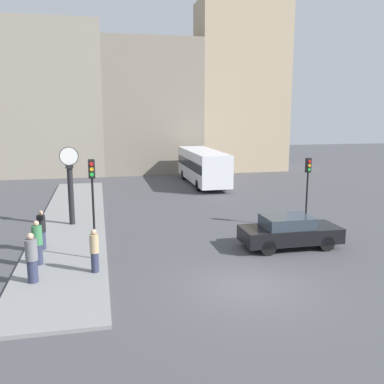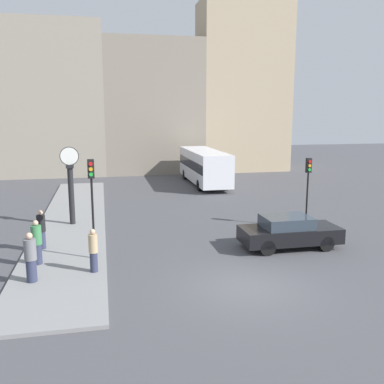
% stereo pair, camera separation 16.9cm
% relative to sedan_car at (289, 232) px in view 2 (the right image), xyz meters
% --- Properties ---
extents(ground_plane, '(120.00, 120.00, 0.00)m').
position_rel_sedan_car_xyz_m(ground_plane, '(-3.29, -3.83, -0.75)').
color(ground_plane, '#47474C').
extents(sidewalk_corner, '(3.47, 25.17, 0.13)m').
position_rel_sedan_car_xyz_m(sidewalk_corner, '(-9.82, 6.75, -0.68)').
color(sidewalk_corner, gray).
rests_on(sidewalk_corner, ground_plane).
extents(building_row, '(28.19, 5.00, 16.83)m').
position_rel_sedan_car_xyz_m(building_row, '(-2.76, 25.80, 6.65)').
color(building_row, gray).
rests_on(building_row, ground_plane).
extents(sedan_car, '(4.44, 1.84, 1.47)m').
position_rel_sedan_car_xyz_m(sedan_car, '(0.00, 0.00, 0.00)').
color(sedan_car, black).
rests_on(sedan_car, ground_plane).
extents(bus_distant, '(2.42, 9.47, 2.86)m').
position_rel_sedan_car_xyz_m(bus_distant, '(0.25, 17.44, 0.89)').
color(bus_distant, silver).
rests_on(bus_distant, ground_plane).
extents(traffic_light_near, '(0.26, 0.24, 4.09)m').
position_rel_sedan_car_xyz_m(traffic_light_near, '(-8.55, -0.01, 2.29)').
color(traffic_light_near, black).
rests_on(traffic_light_near, sidewalk_corner).
extents(traffic_light_far, '(0.26, 0.24, 3.71)m').
position_rel_sedan_car_xyz_m(traffic_light_far, '(2.33, 2.97, 1.91)').
color(traffic_light_far, black).
rests_on(traffic_light_far, ground_plane).
extents(street_clock, '(0.98, 0.38, 4.13)m').
position_rel_sedan_car_xyz_m(street_clock, '(-9.78, 5.87, 1.48)').
color(street_clock, black).
rests_on(street_clock, sidewalk_corner).
extents(pedestrian_black_jacket, '(0.37, 0.37, 1.73)m').
position_rel_sedan_car_xyz_m(pedestrian_black_jacket, '(-10.82, 1.75, 0.24)').
color(pedestrian_black_jacket, '#2D334C').
rests_on(pedestrian_black_jacket, sidewalk_corner).
extents(pedestrian_tan_coat, '(0.34, 0.34, 1.66)m').
position_rel_sedan_car_xyz_m(pedestrian_tan_coat, '(-8.55, -1.54, 0.21)').
color(pedestrian_tan_coat, '#2D334C').
rests_on(pedestrian_tan_coat, sidewalk_corner).
extents(pedestrian_grey_jacket, '(0.42, 0.42, 1.80)m').
position_rel_sedan_car_xyz_m(pedestrian_grey_jacket, '(-10.70, -2.06, 0.27)').
color(pedestrian_grey_jacket, '#2D334C').
rests_on(pedestrian_grey_jacket, sidewalk_corner).
extents(pedestrian_green_hoodie, '(0.40, 0.40, 1.78)m').
position_rel_sedan_car_xyz_m(pedestrian_green_hoodie, '(-10.74, -0.23, 0.26)').
color(pedestrian_green_hoodie, '#2D334C').
rests_on(pedestrian_green_hoodie, sidewalk_corner).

